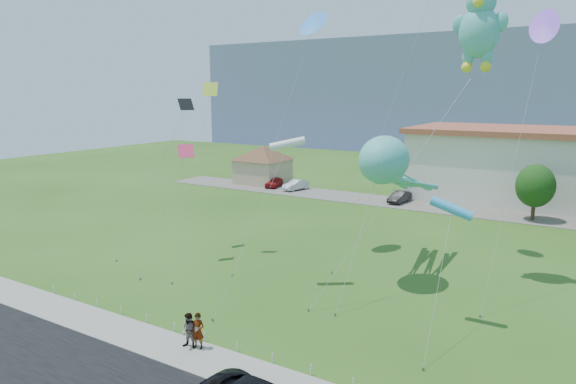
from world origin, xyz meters
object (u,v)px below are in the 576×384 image
Objects in this scene: parked_car_red at (274,182)px; pedestrian_right at (189,331)px; pedestrian_left at (198,331)px; parked_car_black at (400,197)px; parked_car_silver at (296,185)px; pavilion at (263,161)px; teddy_bear_kite at (479,26)px; octopus_kite at (391,169)px.

pedestrian_right is at bearing -75.74° from parked_car_red.
pedestrian_left is 37.33m from parked_car_black.
pedestrian_left is at bearing -52.87° from parked_car_silver.
pavilion reaches higher than parked_car_black.
teddy_bear_kite is (11.42, -20.10, 15.46)m from parked_car_black.
pavilion reaches higher than parked_car_red.
teddy_bear_kite is at bearing 57.59° from pedestrian_right.
parked_car_black is at bearing 119.61° from teddy_bear_kite.
parked_car_red is 3.51m from parked_car_silver.
pavilion is 0.49× the size of teddy_bear_kite.
parked_car_black is 24.86m from octopus_kite.
octopus_kite is at bearing 61.50° from pedestrian_left.
teddy_bear_kite is (8.79, 17.32, 15.18)m from pedestrian_right.
parked_car_silver is 32.04m from octopus_kite.
teddy_bear_kite reaches higher than pavilion.
parked_car_silver is (6.60, -2.36, -2.33)m from pavilion.
pavilion is at bearing 114.15° from pedestrian_right.
pavilion is 7.39m from parked_car_silver.
pedestrian_right is 43.13m from parked_car_red.
pavilion is at bearing 136.71° from octopus_kite.
parked_car_red is at bearing 143.80° from teddy_bear_kite.
parked_car_silver is 1.01× the size of parked_car_black.
pavilion is 2.39× the size of parked_car_silver.
pedestrian_left reaches higher than pedestrian_right.
parked_car_silver is at bearing 101.34° from pedestrian_left.
pedestrian_left is 43.11m from parked_car_red.
octopus_kite is (20.81, -23.46, 6.57)m from parked_car_silver.
parked_car_red is 34.63m from octopus_kite.
parked_car_red is 17.25m from parked_car_black.
pedestrian_right is (-0.35, -0.21, -0.01)m from pedestrian_left.
parked_car_red is at bearing 105.42° from pedestrian_left.
parked_car_black is at bearing 82.05° from pedestrian_left.
pedestrian_right is 0.13× the size of octopus_kite.
teddy_bear_kite is (8.44, 17.11, 15.17)m from pedestrian_left.
octopus_kite is at bearing -57.54° from parked_car_red.
pedestrian_right reaches higher than parked_car_silver.
octopus_kite is at bearing -43.29° from pavilion.
teddy_bear_kite is at bearing -35.92° from pavilion.
teddy_bear_kite is at bearing 51.22° from pedestrian_left.
parked_car_black is at bearing 10.98° from parked_car_silver.
parked_car_black is (13.73, -0.55, -0.01)m from parked_car_silver.
parked_car_silver reaches higher than parked_car_black.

